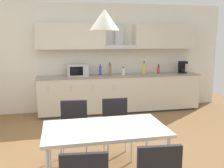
% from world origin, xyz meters
% --- Properties ---
extents(ground_plane, '(8.73, 7.59, 0.02)m').
position_xyz_m(ground_plane, '(0.00, 0.00, -0.01)').
color(ground_plane, brown).
extents(wall_back, '(6.98, 0.10, 2.61)m').
position_xyz_m(wall_back, '(0.00, 2.58, 1.30)').
color(wall_back, silver).
rests_on(wall_back, ground_plane).
extents(kitchen_counter, '(3.90, 0.63, 0.90)m').
position_xyz_m(kitchen_counter, '(0.75, 2.23, 0.46)').
color(kitchen_counter, '#333333').
rests_on(kitchen_counter, ground_plane).
extents(backsplash_tile, '(3.88, 0.02, 0.59)m').
position_xyz_m(backsplash_tile, '(0.75, 2.52, 1.20)').
color(backsplash_tile, silver).
rests_on(backsplash_tile, kitchen_counter).
extents(upper_wall_cabinets, '(3.88, 0.40, 0.59)m').
position_xyz_m(upper_wall_cabinets, '(0.75, 2.36, 1.81)').
color(upper_wall_cabinets, beige).
extents(microwave, '(0.48, 0.35, 0.28)m').
position_xyz_m(microwave, '(-0.28, 2.22, 1.04)').
color(microwave, '#ADADB2').
rests_on(microwave, kitchen_counter).
extents(coffee_maker, '(0.18, 0.19, 0.30)m').
position_xyz_m(coffee_maker, '(2.37, 2.25, 1.05)').
color(coffee_maker, black).
rests_on(coffee_maker, kitchen_counter).
extents(bottle_yellow, '(0.06, 0.06, 0.32)m').
position_xyz_m(bottle_yellow, '(1.36, 2.27, 1.04)').
color(bottle_yellow, yellow).
rests_on(bottle_yellow, kitchen_counter).
extents(bottle_red, '(0.06, 0.06, 0.24)m').
position_xyz_m(bottle_red, '(1.74, 2.28, 1.01)').
color(bottle_red, red).
rests_on(bottle_red, kitchen_counter).
extents(bottle_brown, '(0.07, 0.07, 0.31)m').
position_xyz_m(bottle_brown, '(0.48, 2.21, 1.04)').
color(bottle_brown, brown).
rests_on(bottle_brown, kitchen_counter).
extents(bottle_blue, '(0.06, 0.06, 0.26)m').
position_xyz_m(bottle_blue, '(0.27, 2.29, 1.01)').
color(bottle_blue, blue).
rests_on(bottle_blue, kitchen_counter).
extents(bottle_white, '(0.08, 0.08, 0.20)m').
position_xyz_m(bottle_white, '(0.82, 2.24, 0.99)').
color(bottle_white, white).
rests_on(bottle_white, kitchen_counter).
extents(dining_table, '(1.39, 0.79, 0.75)m').
position_xyz_m(dining_table, '(-0.22, -0.87, 0.70)').
color(dining_table, silver).
rests_on(dining_table, ground_plane).
extents(chair_far_left, '(0.44, 0.44, 0.87)m').
position_xyz_m(chair_far_left, '(-0.53, -0.09, 0.53)').
color(chair_far_left, black).
rests_on(chair_far_left, ground_plane).
extents(chair_far_right, '(0.41, 0.41, 0.87)m').
position_xyz_m(chair_far_right, '(0.09, -0.09, 0.53)').
color(chair_far_right, black).
rests_on(chair_far_right, ground_plane).
extents(pendant_lamp, '(0.32, 0.32, 0.22)m').
position_xyz_m(pendant_lamp, '(-0.22, -0.87, 1.94)').
color(pendant_lamp, silver).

